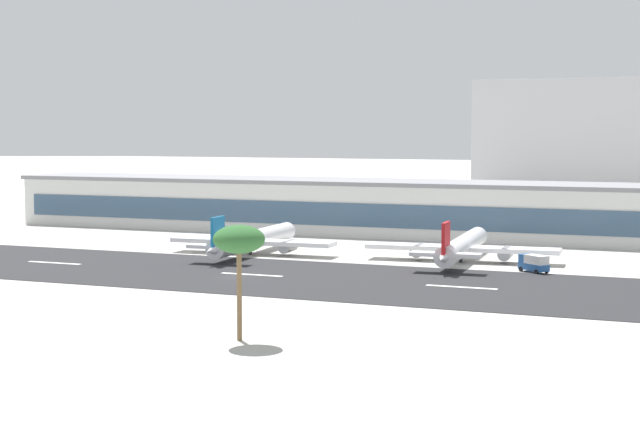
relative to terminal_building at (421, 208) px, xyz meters
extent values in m
plane|color=#B2AFA8|center=(-10.43, -80.60, -6.71)|extent=(1400.00, 1400.00, 0.00)
cube|color=#262628|center=(-10.43, -76.91, -6.67)|extent=(800.00, 42.20, 0.08)
cube|color=white|center=(-51.40, -76.91, -6.62)|extent=(12.00, 1.20, 0.01)
cube|color=white|center=(-8.71, -76.91, -6.62)|extent=(12.00, 1.20, 0.01)
cube|color=white|center=(29.67, -76.91, -6.62)|extent=(12.00, 1.20, 0.01)
cube|color=silver|center=(0.00, 0.06, -0.50)|extent=(219.52, 23.71, 12.41)
cube|color=#38516B|center=(0.00, -11.94, -1.12)|extent=(212.93, 0.30, 5.59)
cube|color=gray|center=(0.00, 0.06, 6.20)|extent=(221.71, 23.94, 1.00)
cube|color=#BCBCC1|center=(38.33, 143.12, 15.53)|extent=(114.41, 27.29, 44.48)
cylinder|color=silver|center=(-22.00, -48.47, -3.69)|extent=(5.91, 39.11, 3.90)
sphere|color=silver|center=(-23.01, -29.02, -3.69)|extent=(3.70, 3.70, 3.70)
cone|color=silver|center=(-20.99, -67.92, -3.69)|extent=(3.87, 7.18, 3.51)
cube|color=silver|center=(-21.96, -49.25, -4.08)|extent=(35.67, 7.67, 0.86)
cylinder|color=gray|center=(-14.00, -48.84, -4.76)|extent=(2.81, 5.58, 2.53)
cylinder|color=gray|center=(-29.91, -49.66, -4.76)|extent=(2.81, 5.58, 2.53)
cube|color=silver|center=(-21.07, -66.37, -3.30)|extent=(12.19, 3.83, 0.69)
cube|color=#1975B2|center=(-21.07, -66.37, -0.57)|extent=(0.90, 5.28, 6.23)
cylinder|color=black|center=(-21.89, -50.42, -6.17)|extent=(0.70, 0.70, 1.07)
cylinder|color=white|center=(21.51, -43.76, -3.67)|extent=(6.93, 39.47, 3.93)
sphere|color=white|center=(20.00, -24.18, -3.67)|extent=(3.73, 3.73, 3.73)
cone|color=white|center=(23.02, -63.34, -3.67)|extent=(4.07, 7.32, 3.54)
cube|color=white|center=(21.57, -44.55, -4.06)|extent=(38.47, 8.80, 0.86)
cylinder|color=gray|center=(30.13, -43.89, -4.75)|extent=(2.97, 5.68, 2.55)
cylinder|color=gray|center=(13.02, -45.20, -4.75)|extent=(2.97, 5.68, 2.55)
cube|color=white|center=(22.90, -61.78, -3.27)|extent=(13.17, 4.23, 0.69)
cube|color=red|center=(22.90, -61.78, -0.52)|extent=(1.03, 5.34, 6.28)
cylinder|color=black|center=(21.66, -45.72, -6.17)|extent=(0.71, 0.71, 1.08)
cube|color=#23569E|center=(37.50, -54.69, -5.66)|extent=(6.19, 5.61, 1.20)
cube|color=silver|center=(38.06, -55.13, -4.26)|extent=(4.81, 4.49, 1.60)
cube|color=#23569E|center=(35.81, -53.34, -4.31)|extent=(2.69, 2.77, 1.50)
cylinder|color=black|center=(36.60, -52.44, -6.26)|extent=(0.88, 0.78, 0.90)
cylinder|color=black|center=(35.10, -54.32, -6.26)|extent=(0.88, 0.78, 0.90)
cylinder|color=black|center=(39.89, -55.05, -6.26)|extent=(0.88, 0.78, 0.90)
cylinder|color=black|center=(38.39, -56.93, -6.26)|extent=(0.88, 0.78, 0.90)
cylinder|color=brown|center=(14.61, -128.26, -0.42)|extent=(0.63, 0.63, 12.57)
ellipsoid|color=#2D602D|center=(14.61, -128.26, 5.86)|extent=(6.40, 6.40, 3.52)
camera|label=1|loc=(69.99, -238.38, 19.19)|focal=56.75mm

